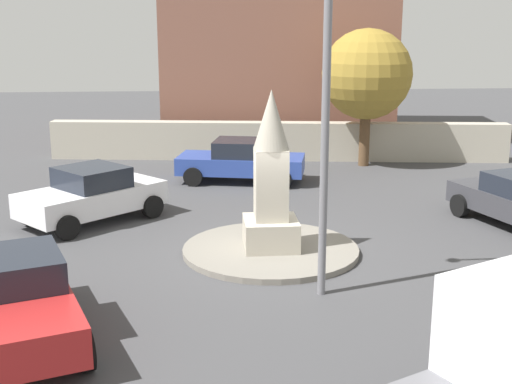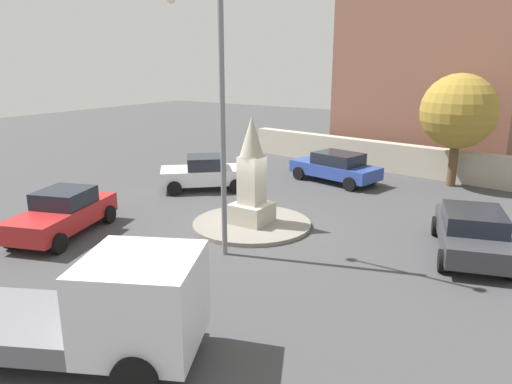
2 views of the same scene
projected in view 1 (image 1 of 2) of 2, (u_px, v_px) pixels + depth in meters
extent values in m
plane|color=#424244|center=(271.00, 253.00, 16.12)|extent=(80.00, 80.00, 0.00)
cylinder|color=gray|center=(271.00, 250.00, 16.10)|extent=(4.20, 4.20, 0.14)
cube|color=#B2AA99|center=(271.00, 233.00, 16.00)|extent=(1.26, 1.26, 0.69)
cube|color=#B2AA99|center=(271.00, 185.00, 15.71)|extent=(0.76, 0.76, 1.68)
cone|color=#B2AA99|center=(271.00, 120.00, 15.34)|extent=(0.84, 0.84, 1.37)
cylinder|color=slate|center=(326.00, 100.00, 12.73)|extent=(0.16, 0.16, 7.82)
cube|color=silver|center=(92.00, 199.00, 18.50)|extent=(4.09, 3.95, 0.65)
cube|color=#1E232D|center=(92.00, 177.00, 18.38)|extent=(2.29, 2.30, 0.56)
cylinder|color=black|center=(67.00, 227.00, 17.02)|extent=(0.62, 0.59, 0.64)
cylinder|color=black|center=(31.00, 214.00, 18.21)|extent=(0.62, 0.59, 0.64)
cylinder|color=black|center=(152.00, 207.00, 18.95)|extent=(0.62, 0.59, 0.64)
cylinder|color=black|center=(114.00, 196.00, 20.14)|extent=(0.62, 0.59, 0.64)
cylinder|color=black|center=(460.00, 205.00, 19.07)|extent=(0.40, 0.68, 0.64)
cylinder|color=black|center=(510.00, 200.00, 19.70)|extent=(0.40, 0.68, 0.64)
cube|color=#B22323|center=(18.00, 306.00, 11.48)|extent=(3.01, 4.52, 0.66)
cube|color=#1E232D|center=(13.00, 269.00, 11.51)|extent=(2.03, 2.11, 0.54)
cylinder|color=black|center=(86.00, 351.00, 10.60)|extent=(0.42, 0.68, 0.64)
cylinder|color=black|center=(56.00, 287.00, 13.19)|extent=(0.42, 0.68, 0.64)
cube|color=#2D479E|center=(241.00, 164.00, 23.22)|extent=(4.56, 2.63, 0.58)
cube|color=#1E232D|center=(246.00, 148.00, 23.06)|extent=(2.42, 2.03, 0.55)
cylinder|color=black|center=(193.00, 177.00, 22.63)|extent=(0.67, 0.35, 0.64)
cylinder|color=black|center=(204.00, 166.00, 24.32)|extent=(0.67, 0.35, 0.64)
cylinder|color=black|center=(282.00, 179.00, 22.25)|extent=(0.67, 0.35, 0.64)
cylinder|color=black|center=(287.00, 168.00, 23.94)|extent=(0.67, 0.35, 0.64)
cylinder|color=black|center=(489.00, 374.00, 9.70)|extent=(0.88, 0.62, 0.84)
cube|color=#B2AA99|center=(277.00, 141.00, 26.94)|extent=(18.09, 3.02, 1.51)
cube|color=brown|center=(280.00, 24.00, 31.53)|extent=(10.96, 9.97, 10.59)
cylinder|color=brown|center=(364.00, 136.00, 25.73)|extent=(0.40, 0.40, 2.29)
sphere|color=olive|center=(367.00, 74.00, 25.16)|extent=(3.38, 3.38, 3.38)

